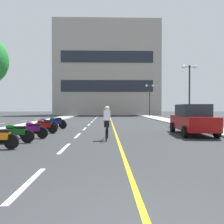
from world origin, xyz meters
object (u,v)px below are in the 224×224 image
(motorcycle_2, at_px, (15,133))
(motorcycle_7, at_px, (55,121))
(motorcycle_3, at_px, (33,129))
(motorcycle_5, at_px, (46,124))
(motorcycle_4, at_px, (44,126))
(parked_car_near, at_px, (192,119))
(cyclist_rider, at_px, (107,122))
(street_lamp_mid, at_px, (189,81))
(street_lamp_far, at_px, (150,93))
(motorcycle_6, at_px, (55,123))

(motorcycle_2, height_order, motorcycle_7, same)
(motorcycle_3, height_order, motorcycle_5, same)
(motorcycle_4, height_order, motorcycle_7, same)
(parked_car_near, xyz_separation_m, motorcycle_2, (-9.34, -2.93, -0.44))
(motorcycle_2, height_order, motorcycle_3, same)
(motorcycle_4, distance_m, motorcycle_7, 4.86)
(motorcycle_5, distance_m, cyclist_rider, 6.05)
(street_lamp_mid, height_order, motorcycle_3, street_lamp_mid)
(street_lamp_far, relative_size, motorcycle_4, 3.25)
(street_lamp_far, distance_m, motorcycle_2, 30.53)
(parked_car_near, distance_m, motorcycle_2, 9.80)
(street_lamp_far, distance_m, motorcycle_3, 28.97)
(street_lamp_far, xyz_separation_m, motorcycle_3, (-11.45, -26.35, -3.65))
(motorcycle_2, bearing_deg, motorcycle_7, 91.20)
(parked_car_near, relative_size, motorcycle_6, 2.53)
(motorcycle_6, bearing_deg, motorcycle_4, -90.80)
(motorcycle_4, bearing_deg, motorcycle_6, 89.20)
(street_lamp_far, distance_m, motorcycle_7, 23.01)
(parked_car_near, height_order, motorcycle_3, parked_car_near)
(motorcycle_2, bearing_deg, cyclist_rider, 12.70)
(parked_car_near, height_order, motorcycle_4, parked_car_near)
(motorcycle_3, relative_size, motorcycle_4, 0.99)
(street_lamp_mid, bearing_deg, parked_car_near, -109.57)
(street_lamp_far, bearing_deg, motorcycle_5, -117.36)
(street_lamp_mid, height_order, parked_car_near, street_lamp_mid)
(cyclist_rider, bearing_deg, motorcycle_4, 144.67)
(street_lamp_mid, height_order, motorcycle_6, street_lamp_mid)
(motorcycle_2, bearing_deg, motorcycle_6, 87.73)
(parked_car_near, distance_m, motorcycle_5, 9.68)
(motorcycle_6, height_order, cyclist_rider, cyclist_rider)
(street_lamp_mid, xyz_separation_m, motorcycle_2, (-11.86, -10.01, -3.60))
(parked_car_near, bearing_deg, street_lamp_far, 84.59)
(motorcycle_7, bearing_deg, motorcycle_5, -87.73)
(street_lamp_mid, xyz_separation_m, motorcycle_6, (-11.60, -3.32, -3.60))
(motorcycle_2, xyz_separation_m, motorcycle_5, (-0.05, 5.23, 0.00))
(motorcycle_6, height_order, motorcycle_7, same)
(motorcycle_6, bearing_deg, street_lamp_far, 61.71)
(parked_car_near, bearing_deg, motorcycle_6, 157.52)
(motorcycle_6, bearing_deg, motorcycle_7, 103.06)
(parked_car_near, relative_size, motorcycle_2, 2.53)
(street_lamp_mid, distance_m, motorcycle_6, 12.59)
(motorcycle_5, height_order, cyclist_rider, cyclist_rider)
(street_lamp_mid, relative_size, motorcycle_7, 3.31)
(street_lamp_mid, relative_size, parked_car_near, 1.27)
(street_lamp_far, distance_m, motorcycle_5, 25.85)
(parked_car_near, bearing_deg, cyclist_rider, -158.89)
(parked_car_near, distance_m, motorcycle_3, 9.19)
(motorcycle_6, bearing_deg, cyclist_rider, -55.54)
(motorcycle_5, relative_size, motorcycle_6, 1.00)
(motorcycle_4, bearing_deg, street_lamp_far, 64.59)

